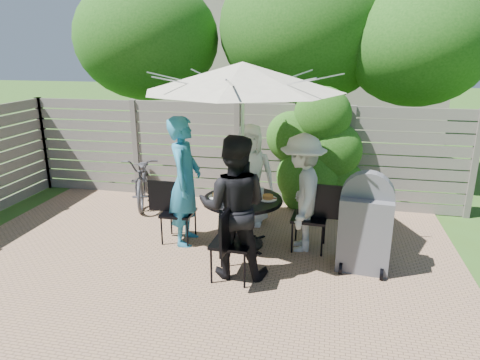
% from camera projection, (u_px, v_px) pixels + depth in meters
% --- Properties ---
extents(backyard_envelope, '(60.00, 60.00, 5.00)m').
position_uv_depth(backyard_envelope, '(286.00, 53.00, 14.14)').
color(backyard_envelope, '#33571B').
rests_on(backyard_envelope, ground).
extents(patio_table, '(1.19, 1.19, 0.73)m').
position_uv_depth(patio_table, '(242.00, 213.00, 6.12)').
color(patio_table, black).
rests_on(patio_table, ground).
extents(umbrella, '(2.87, 2.87, 2.60)m').
position_uv_depth(umbrella, '(243.00, 77.00, 5.56)').
color(umbrella, silver).
rests_on(umbrella, ground).
extents(chair_back, '(0.48, 0.67, 0.89)m').
position_uv_depth(chair_back, '(250.00, 205.00, 7.11)').
color(chair_back, black).
rests_on(chair_back, ground).
extents(person_back, '(0.84, 0.58, 1.66)m').
position_uv_depth(person_back, '(249.00, 175.00, 6.82)').
color(person_back, white).
rests_on(person_back, ground).
extents(chair_left, '(0.67, 0.45, 0.93)m').
position_uv_depth(chair_left, '(178.00, 224.00, 6.32)').
color(chair_left, black).
rests_on(chair_left, ground).
extents(person_left, '(0.50, 0.72, 1.89)m').
position_uv_depth(person_left, '(185.00, 182.00, 6.10)').
color(person_left, teal).
rests_on(person_left, ground).
extents(chair_front, '(0.51, 0.73, 1.00)m').
position_uv_depth(chair_front, '(232.00, 257.00, 5.27)').
color(chair_front, black).
rests_on(chair_front, ground).
extents(person_front, '(0.93, 0.75, 1.81)m').
position_uv_depth(person_front, '(234.00, 208.00, 5.22)').
color(person_front, black).
rests_on(person_front, ground).
extents(chair_right, '(0.73, 0.50, 0.99)m').
position_uv_depth(chair_right, '(310.00, 230.00, 6.06)').
color(chair_right, black).
rests_on(chair_right, ground).
extents(person_right, '(0.70, 1.13, 1.68)m').
position_uv_depth(person_right, '(302.00, 194.00, 5.92)').
color(person_right, beige).
rests_on(person_right, ground).
extents(plate_back, '(0.26, 0.26, 0.06)m').
position_uv_depth(plate_back, '(246.00, 189.00, 6.39)').
color(plate_back, white).
rests_on(plate_back, patio_table).
extents(plate_left, '(0.26, 0.26, 0.06)m').
position_uv_depth(plate_left, '(218.00, 195.00, 6.10)').
color(plate_left, white).
rests_on(plate_left, patio_table).
extents(plate_front, '(0.26, 0.26, 0.06)m').
position_uv_depth(plate_front, '(239.00, 205.00, 5.71)').
color(plate_front, white).
rests_on(plate_front, patio_table).
extents(plate_right, '(0.26, 0.26, 0.06)m').
position_uv_depth(plate_right, '(268.00, 198.00, 6.00)').
color(plate_right, white).
rests_on(plate_right, patio_table).
extents(glass_left, '(0.07, 0.07, 0.14)m').
position_uv_depth(glass_left, '(223.00, 195.00, 5.97)').
color(glass_left, silver).
rests_on(glass_left, patio_table).
extents(glass_front, '(0.07, 0.07, 0.14)m').
position_uv_depth(glass_front, '(248.00, 200.00, 5.78)').
color(glass_front, silver).
rests_on(glass_front, patio_table).
extents(glass_right, '(0.07, 0.07, 0.14)m').
position_uv_depth(glass_right, '(261.00, 192.00, 6.10)').
color(glass_right, silver).
rests_on(glass_right, patio_table).
extents(syrup_jug, '(0.09, 0.09, 0.16)m').
position_uv_depth(syrup_jug, '(239.00, 192.00, 6.09)').
color(syrup_jug, '#59280C').
rests_on(syrup_jug, patio_table).
extents(coffee_cup, '(0.08, 0.08, 0.12)m').
position_uv_depth(coffee_cup, '(251.00, 190.00, 6.24)').
color(coffee_cup, '#C6B293').
rests_on(coffee_cup, patio_table).
extents(bicycle, '(1.16, 1.87, 0.93)m').
position_uv_depth(bicycle, '(144.00, 178.00, 7.93)').
color(bicycle, '#333338').
rests_on(bicycle, ground).
extents(bbq_grill, '(0.69, 0.56, 1.32)m').
position_uv_depth(bbq_grill, '(365.00, 226.00, 5.46)').
color(bbq_grill, '#545559').
rests_on(bbq_grill, ground).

